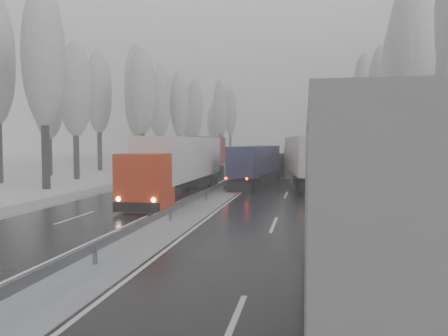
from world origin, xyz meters
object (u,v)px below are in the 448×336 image
(truck_blue_box, at_px, (259,162))
(truck_cream_box, at_px, (305,158))
(box_truck_distant, at_px, (309,155))
(truck_grey_tarp, at_px, (368,212))
(truck_red_red, at_px, (197,155))
(truck_red_white, at_px, (179,162))

(truck_blue_box, xyz_separation_m, truck_cream_box, (4.28, -0.65, 0.48))
(truck_cream_box, distance_m, box_truck_distant, 49.25)
(truck_grey_tarp, height_order, truck_red_red, truck_red_red)
(truck_blue_box, relative_size, truck_cream_box, 0.82)
(truck_red_red, bearing_deg, truck_blue_box, -26.73)
(truck_grey_tarp, relative_size, truck_cream_box, 0.96)
(truck_blue_box, bearing_deg, truck_cream_box, -1.98)
(box_truck_distant, distance_m, truck_red_white, 59.93)
(truck_grey_tarp, distance_m, box_truck_distant, 79.64)
(truck_blue_box, distance_m, truck_cream_box, 4.36)
(truck_cream_box, height_order, truck_red_white, truck_cream_box)
(truck_red_red, bearing_deg, truck_red_white, -79.99)
(truck_cream_box, relative_size, truck_red_white, 1.02)
(box_truck_distant, height_order, truck_red_red, truck_red_red)
(truck_grey_tarp, xyz_separation_m, truck_cream_box, (-1.56, 30.39, 0.08))
(truck_grey_tarp, relative_size, truck_red_red, 0.95)
(box_truck_distant, relative_size, truck_red_red, 0.42)
(truck_grey_tarp, relative_size, truck_red_white, 0.98)
(truck_red_white, height_order, truck_red_red, truck_red_red)
(truck_cream_box, height_order, truck_red_red, truck_red_red)
(truck_blue_box, distance_m, truck_red_white, 11.54)
(truck_grey_tarp, relative_size, box_truck_distant, 2.25)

